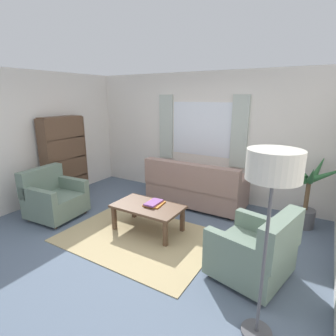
{
  "coord_description": "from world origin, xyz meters",
  "views": [
    {
      "loc": [
        2.31,
        -2.93,
        2.12
      ],
      "look_at": [
        0.11,
        0.7,
        0.97
      ],
      "focal_mm": 28.46,
      "sensor_mm": 36.0,
      "label": 1
    }
  ],
  "objects_px": {
    "book_stack_on_table": "(154,203)",
    "standing_lamp": "(273,178)",
    "armchair_left": "(53,198)",
    "couch": "(195,188)",
    "armchair_right": "(256,251)",
    "coffee_table": "(148,209)",
    "bookshelf": "(66,162)",
    "potted_plant": "(307,197)"
  },
  "relations": [
    {
      "from": "armchair_left",
      "to": "couch",
      "type": "bearing_deg",
      "value": -53.14
    },
    {
      "from": "armchair_right",
      "to": "potted_plant",
      "type": "distance_m",
      "value": 1.82
    },
    {
      "from": "couch",
      "to": "potted_plant",
      "type": "bearing_deg",
      "value": -175.06
    },
    {
      "from": "book_stack_on_table",
      "to": "standing_lamp",
      "type": "xyz_separation_m",
      "value": [
        1.92,
        -1.15,
        1.05
      ]
    },
    {
      "from": "couch",
      "to": "book_stack_on_table",
      "type": "distance_m",
      "value": 1.24
    },
    {
      "from": "armchair_right",
      "to": "bookshelf",
      "type": "height_order",
      "value": "bookshelf"
    },
    {
      "from": "couch",
      "to": "armchair_left",
      "type": "relative_size",
      "value": 2.09
    },
    {
      "from": "book_stack_on_table",
      "to": "standing_lamp",
      "type": "bearing_deg",
      "value": -31.0
    },
    {
      "from": "armchair_right",
      "to": "couch",
      "type": "bearing_deg",
      "value": -122.93
    },
    {
      "from": "armchair_right",
      "to": "bookshelf",
      "type": "bearing_deg",
      "value": -86.03
    },
    {
      "from": "armchair_right",
      "to": "book_stack_on_table",
      "type": "bearing_deg",
      "value": -89.56
    },
    {
      "from": "couch",
      "to": "armchair_right",
      "type": "distance_m",
      "value": 2.24
    },
    {
      "from": "armchair_left",
      "to": "potted_plant",
      "type": "distance_m",
      "value": 4.36
    },
    {
      "from": "bookshelf",
      "to": "standing_lamp",
      "type": "height_order",
      "value": "standing_lamp"
    },
    {
      "from": "coffee_table",
      "to": "potted_plant",
      "type": "height_order",
      "value": "potted_plant"
    },
    {
      "from": "armchair_right",
      "to": "coffee_table",
      "type": "xyz_separation_m",
      "value": [
        -1.76,
        0.29,
        0.03
      ]
    },
    {
      "from": "armchair_right",
      "to": "standing_lamp",
      "type": "relative_size",
      "value": 0.58
    },
    {
      "from": "armchair_left",
      "to": "book_stack_on_table",
      "type": "xyz_separation_m",
      "value": [
        1.83,
        0.52,
        0.11
      ]
    },
    {
      "from": "book_stack_on_table",
      "to": "coffee_table",
      "type": "bearing_deg",
      "value": -130.91
    },
    {
      "from": "armchair_right",
      "to": "bookshelf",
      "type": "distance_m",
      "value": 4.18
    },
    {
      "from": "armchair_left",
      "to": "bookshelf",
      "type": "distance_m",
      "value": 1.06
    },
    {
      "from": "armchair_left",
      "to": "book_stack_on_table",
      "type": "relative_size",
      "value": 2.67
    },
    {
      "from": "coffee_table",
      "to": "potted_plant",
      "type": "bearing_deg",
      "value": 34.53
    },
    {
      "from": "coffee_table",
      "to": "book_stack_on_table",
      "type": "bearing_deg",
      "value": 49.09
    },
    {
      "from": "armchair_right",
      "to": "standing_lamp",
      "type": "xyz_separation_m",
      "value": [
        0.22,
        -0.78,
        1.15
      ]
    },
    {
      "from": "bookshelf",
      "to": "standing_lamp",
      "type": "relative_size",
      "value": 0.99
    },
    {
      "from": "couch",
      "to": "coffee_table",
      "type": "bearing_deg",
      "value": 81.34
    },
    {
      "from": "coffee_table",
      "to": "potted_plant",
      "type": "distance_m",
      "value": 2.61
    },
    {
      "from": "book_stack_on_table",
      "to": "armchair_right",
      "type": "bearing_deg",
      "value": -12.3
    },
    {
      "from": "standing_lamp",
      "to": "book_stack_on_table",
      "type": "bearing_deg",
      "value": 149.0
    },
    {
      "from": "couch",
      "to": "potted_plant",
      "type": "height_order",
      "value": "potted_plant"
    },
    {
      "from": "coffee_table",
      "to": "couch",
      "type": "bearing_deg",
      "value": 81.34
    },
    {
      "from": "armchair_right",
      "to": "coffee_table",
      "type": "bearing_deg",
      "value": -86.66
    },
    {
      "from": "couch",
      "to": "standing_lamp",
      "type": "bearing_deg",
      "value": 126.84
    },
    {
      "from": "book_stack_on_table",
      "to": "potted_plant",
      "type": "distance_m",
      "value": 2.51
    },
    {
      "from": "couch",
      "to": "armchair_right",
      "type": "height_order",
      "value": "couch"
    },
    {
      "from": "standing_lamp",
      "to": "potted_plant",
      "type": "bearing_deg",
      "value": 86.36
    },
    {
      "from": "couch",
      "to": "standing_lamp",
      "type": "xyz_separation_m",
      "value": [
        1.79,
        -2.38,
        1.14
      ]
    },
    {
      "from": "bookshelf",
      "to": "armchair_left",
      "type": "bearing_deg",
      "value": 36.86
    },
    {
      "from": "standing_lamp",
      "to": "armchair_left",
      "type": "bearing_deg",
      "value": 170.37
    },
    {
      "from": "bookshelf",
      "to": "armchair_right",
      "type": "bearing_deg",
      "value": 81.23
    },
    {
      "from": "couch",
      "to": "bookshelf",
      "type": "height_order",
      "value": "bookshelf"
    }
  ]
}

